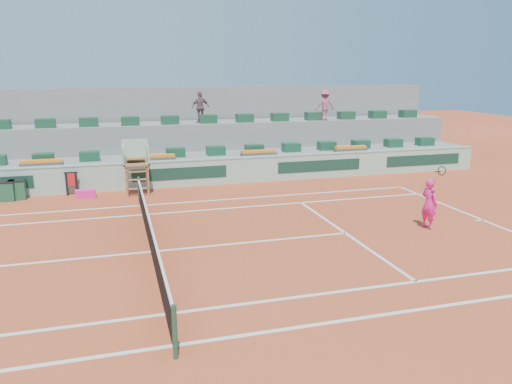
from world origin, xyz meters
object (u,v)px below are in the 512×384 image
at_px(player_bag, 86,194).
at_px(tennis_player, 429,203).
at_px(drink_cooler_a, 18,190).
at_px(umpire_chair, 136,160).

relative_size(player_bag, tennis_player, 0.36).
bearing_deg(player_bag, drink_cooler_a, 167.96).
xyz_separation_m(player_bag, tennis_player, (11.55, -7.66, 0.70)).
height_order(player_bag, drink_cooler_a, drink_cooler_a).
bearing_deg(tennis_player, player_bag, 146.46).
bearing_deg(drink_cooler_a, umpire_chair, -5.64).
bearing_deg(drink_cooler_a, tennis_player, -29.98).
height_order(umpire_chair, tennis_player, umpire_chair).
relative_size(player_bag, umpire_chair, 0.34).
distance_m(player_bag, tennis_player, 13.88).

